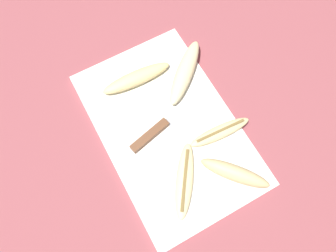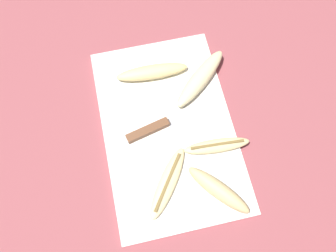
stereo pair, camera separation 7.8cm
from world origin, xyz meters
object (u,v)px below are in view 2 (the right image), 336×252
banana_golden_short (152,72)px  banana_mellow_near (217,146)px  knife (157,127)px  banana_spotted_left (218,190)px  banana_soft_right (200,78)px  banana_ripe_center (168,183)px

banana_golden_short → banana_mellow_near: bearing=26.0°
knife → banana_spotted_left: (0.18, 0.10, 0.01)m
knife → banana_golden_short: (-0.15, 0.02, 0.01)m
banana_soft_right → knife: bearing=-52.4°
banana_mellow_near → banana_ripe_center: bearing=-65.7°
banana_soft_right → banana_golden_short: (-0.04, -0.12, -0.00)m
banana_ripe_center → banana_spotted_left: bearing=68.2°
banana_spotted_left → banana_ripe_center: (-0.04, -0.11, -0.01)m
banana_soft_right → banana_mellow_near: 0.18m
banana_soft_right → banana_ripe_center: (0.24, -0.14, -0.01)m
banana_spotted_left → banana_ripe_center: 0.11m
banana_spotted_left → banana_soft_right: (-0.28, 0.03, -0.00)m
banana_spotted_left → banana_golden_short: 0.33m
knife → banana_soft_right: size_ratio=1.43×
banana_ripe_center → banana_mellow_near: bearing=114.3°
banana_spotted_left → banana_golden_short: size_ratio=0.80×
banana_soft_right → banana_ripe_center: 0.27m
banana_soft_right → banana_golden_short: banana_soft_right is taller
knife → banana_ripe_center: size_ratio=1.49×
banana_soft_right → banana_ripe_center: bearing=-30.0°
knife → banana_soft_right: banana_soft_right is taller
banana_ripe_center → banana_soft_right: bearing=150.0°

